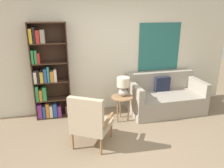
% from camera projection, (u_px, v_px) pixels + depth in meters
% --- Properties ---
extents(ground_plane, '(14.00, 14.00, 0.00)m').
position_uv_depth(ground_plane, '(127.00, 159.00, 3.48)').
color(ground_plane, '#847056').
extents(wall_back, '(6.40, 0.08, 2.70)m').
position_uv_depth(wall_back, '(102.00, 53.00, 4.92)').
color(wall_back, silver).
rests_on(wall_back, ground_plane).
extents(bookshelf, '(0.75, 0.30, 2.04)m').
position_uv_depth(bookshelf, '(47.00, 77.00, 4.61)').
color(bookshelf, '#422B1E').
rests_on(bookshelf, ground_plane).
extents(armchair, '(0.83, 0.85, 0.96)m').
position_uv_depth(armchair, '(89.00, 121.00, 3.63)').
color(armchair, olive).
rests_on(armchair, ground_plane).
extents(couch, '(1.66, 0.93, 0.86)m').
position_uv_depth(couch, '(164.00, 97.00, 5.12)').
color(couch, '#9E9384').
rests_on(couch, ground_plane).
extents(side_table, '(0.45, 0.45, 0.55)m').
position_uv_depth(side_table, '(122.00, 100.00, 4.58)').
color(side_table, '#99704C').
rests_on(side_table, ground_plane).
extents(table_lamp, '(0.27, 0.27, 0.40)m').
position_uv_depth(table_lamp, '(123.00, 85.00, 4.53)').
color(table_lamp, '#A59E93').
rests_on(table_lamp, side_table).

